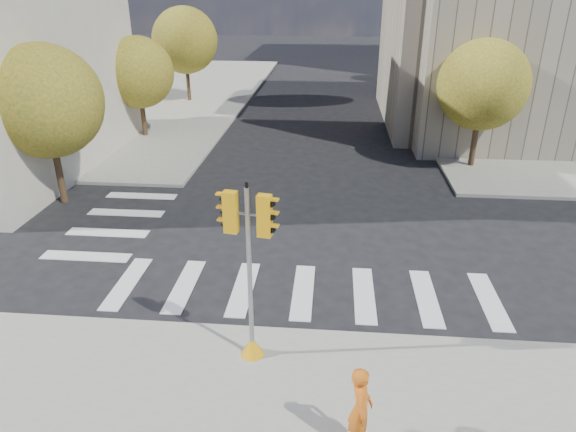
% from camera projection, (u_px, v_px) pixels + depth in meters
% --- Properties ---
extents(ground, '(160.00, 160.00, 0.00)m').
position_uv_depth(ground, '(310.00, 259.00, 17.06)').
color(ground, black).
rests_on(ground, ground).
extents(sidewalk_far_left, '(28.00, 40.00, 0.15)m').
position_uv_depth(sidewalk_far_left, '(83.00, 94.00, 42.22)').
color(sidewalk_far_left, gray).
rests_on(sidewalk_far_left, ground).
extents(tree_lw_near, '(4.40, 4.40, 6.41)m').
position_uv_depth(tree_lw_near, '(45.00, 102.00, 19.79)').
color(tree_lw_near, '#382616').
rests_on(tree_lw_near, ground).
extents(tree_lw_mid, '(4.00, 4.00, 5.77)m').
position_uv_depth(tree_lw_mid, '(138.00, 72.00, 29.05)').
color(tree_lw_mid, '#382616').
rests_on(tree_lw_mid, ground).
extents(tree_lw_far, '(4.80, 4.80, 6.95)m').
position_uv_depth(tree_lw_far, '(185.00, 40.00, 37.80)').
color(tree_lw_far, '#382616').
rests_on(tree_lw_far, ground).
extents(tree_re_near, '(4.20, 4.20, 6.16)m').
position_uv_depth(tree_re_near, '(483.00, 85.00, 23.85)').
color(tree_re_near, '#382616').
rests_on(tree_re_near, ground).
extents(tree_re_mid, '(4.60, 4.60, 6.66)m').
position_uv_depth(tree_re_mid, '(438.00, 49.00, 34.61)').
color(tree_re_mid, '#382616').
rests_on(tree_re_mid, ground).
extents(tree_re_far, '(4.00, 4.00, 5.88)m').
position_uv_depth(tree_re_far, '(414.00, 39.00, 45.70)').
color(tree_re_far, '#382616').
rests_on(tree_re_far, ground).
extents(lamp_near, '(0.35, 0.18, 8.11)m').
position_uv_depth(lamp_near, '(475.00, 62.00, 27.22)').
color(lamp_near, black).
rests_on(lamp_near, sidewalk_far_right).
extents(lamp_far, '(0.35, 0.18, 8.11)m').
position_uv_depth(lamp_far, '(431.00, 37.00, 39.92)').
color(lamp_far, black).
rests_on(lamp_far, sidewalk_far_right).
extents(traffic_signal, '(1.08, 0.56, 4.44)m').
position_uv_depth(traffic_signal, '(250.00, 288.00, 11.68)').
color(traffic_signal, orange).
rests_on(traffic_signal, sidewalk_near).
extents(photographer, '(0.45, 0.68, 1.86)m').
position_uv_depth(photographer, '(360.00, 409.00, 9.62)').
color(photographer, '#CE5E13').
rests_on(photographer, sidewalk_near).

